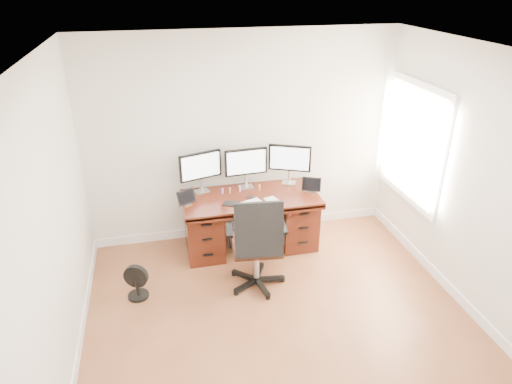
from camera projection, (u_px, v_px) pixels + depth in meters
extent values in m
plane|color=brown|center=(290.00, 345.00, 4.46)|extent=(4.50, 4.50, 0.00)
cube|color=silver|center=(243.00, 139.00, 5.83)|extent=(4.00, 0.10, 2.70)
cube|color=silver|center=(500.00, 201.00, 4.26)|extent=(0.10, 4.50, 2.70)
cube|color=white|center=(413.00, 143.00, 5.55)|extent=(0.04, 1.30, 1.50)
cube|color=white|center=(412.00, 143.00, 5.55)|extent=(0.01, 1.15, 1.35)
cube|color=#46190E|center=(251.00, 198.00, 5.71)|extent=(1.70, 0.80, 0.05)
cube|color=#46190E|center=(204.00, 228.00, 5.78)|extent=(0.45, 0.70, 0.70)
cube|color=#46190E|center=(295.00, 218.00, 6.03)|extent=(0.45, 0.70, 0.70)
cube|color=black|center=(246.00, 203.00, 6.07)|extent=(0.74, 0.03, 0.40)
cylinder|color=black|center=(256.00, 280.00, 5.31)|extent=(0.69, 0.69, 0.09)
cylinder|color=silver|center=(256.00, 261.00, 5.19)|extent=(0.07, 0.07, 0.44)
cube|color=#3F1D13|center=(256.00, 245.00, 5.10)|extent=(0.59, 0.57, 0.08)
cube|color=black|center=(259.00, 230.00, 4.73)|extent=(0.51, 0.11, 0.61)
cube|color=black|center=(229.00, 231.00, 4.98)|extent=(0.10, 0.27, 0.03)
cube|color=black|center=(283.00, 228.00, 5.04)|extent=(0.10, 0.27, 0.03)
cylinder|color=black|center=(139.00, 295.00, 5.11)|extent=(0.23, 0.23, 0.03)
cylinder|color=black|center=(137.00, 287.00, 5.06)|extent=(0.04, 0.04, 0.19)
cylinder|color=black|center=(136.00, 277.00, 5.00)|extent=(0.28, 0.15, 0.27)
cube|color=silver|center=(202.00, 191.00, 5.82)|extent=(0.21, 0.19, 0.01)
cylinder|color=silver|center=(201.00, 185.00, 5.78)|extent=(0.04, 0.04, 0.18)
cube|color=black|center=(200.00, 166.00, 5.67)|extent=(0.54, 0.19, 0.35)
cube|color=white|center=(201.00, 166.00, 5.65)|extent=(0.48, 0.15, 0.30)
cube|color=silver|center=(246.00, 187.00, 5.94)|extent=(0.19, 0.15, 0.01)
cylinder|color=silver|center=(246.00, 181.00, 5.90)|extent=(0.04, 0.04, 0.18)
cube|color=black|center=(246.00, 162.00, 5.78)|extent=(0.55, 0.07, 0.35)
cube|color=white|center=(246.00, 162.00, 5.77)|extent=(0.50, 0.04, 0.30)
cube|color=silver|center=(289.00, 183.00, 6.05)|extent=(0.22, 0.20, 0.01)
cylinder|color=silver|center=(289.00, 177.00, 6.02)|extent=(0.04, 0.04, 0.18)
cube|color=black|center=(290.00, 158.00, 5.90)|extent=(0.52, 0.26, 0.35)
cube|color=white|center=(290.00, 159.00, 5.88)|extent=(0.46, 0.21, 0.30)
cube|color=silver|center=(187.00, 204.00, 5.50)|extent=(0.13, 0.12, 0.01)
cube|color=black|center=(187.00, 197.00, 5.45)|extent=(0.24, 0.17, 0.17)
cube|color=silver|center=(311.00, 191.00, 5.81)|extent=(0.12, 0.11, 0.01)
cube|color=black|center=(312.00, 185.00, 5.77)|extent=(0.25, 0.16, 0.17)
cube|color=silver|center=(251.00, 202.00, 5.53)|extent=(0.28, 0.20, 0.01)
cube|color=silver|center=(271.00, 200.00, 5.61)|extent=(0.18, 0.18, 0.01)
cube|color=black|center=(233.00, 204.00, 5.50)|extent=(0.26, 0.22, 0.01)
cube|color=black|center=(252.00, 197.00, 5.67)|extent=(0.15, 0.11, 0.01)
cylinder|color=#A358DA|center=(223.00, 192.00, 5.76)|extent=(0.03, 0.03, 0.05)
sphere|color=#A358DA|center=(222.00, 189.00, 5.74)|extent=(0.03, 0.03, 0.03)
cylinder|color=#946347|center=(230.00, 191.00, 5.78)|extent=(0.03, 0.03, 0.05)
sphere|color=#946347|center=(230.00, 189.00, 5.76)|extent=(0.03, 0.03, 0.03)
cylinder|color=pink|center=(240.00, 190.00, 5.80)|extent=(0.03, 0.03, 0.05)
sphere|color=pink|center=(240.00, 188.00, 5.79)|extent=(0.03, 0.03, 0.03)
cylinder|color=#E87843|center=(259.00, 188.00, 5.85)|extent=(0.03, 0.03, 0.05)
sphere|color=#E87843|center=(259.00, 186.00, 5.84)|extent=(0.03, 0.03, 0.03)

